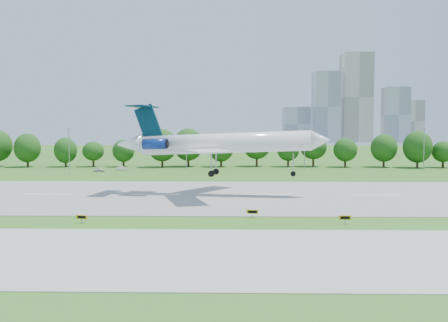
% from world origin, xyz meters
% --- Properties ---
extents(ground, '(600.00, 600.00, 0.00)m').
position_xyz_m(ground, '(0.00, 0.00, 0.00)').
color(ground, '#315A17').
rests_on(ground, ground).
extents(runway, '(400.00, 45.00, 0.08)m').
position_xyz_m(runway, '(0.00, 25.00, 0.04)').
color(runway, gray).
rests_on(runway, ground).
extents(taxiway, '(400.00, 23.00, 0.08)m').
position_xyz_m(taxiway, '(0.00, -18.00, 0.04)').
color(taxiway, '#ADADA8').
rests_on(taxiway, ground).
extents(tree_line, '(288.40, 8.40, 10.40)m').
position_xyz_m(tree_line, '(0.00, 92.00, 6.19)').
color(tree_line, '#382314').
rests_on(tree_line, ground).
extents(light_poles, '(175.90, 0.25, 12.19)m').
position_xyz_m(light_poles, '(-2.50, 82.00, 6.34)').
color(light_poles, gray).
rests_on(light_poles, ground).
extents(skyline, '(127.00, 52.00, 80.00)m').
position_xyz_m(skyline, '(100.16, 390.61, 30.46)').
color(skyline, '#B2B2B7').
rests_on(skyline, ground).
extents(airliner, '(39.36, 28.42, 13.23)m').
position_xyz_m(airliner, '(-9.34, 25.29, 9.59)').
color(airliner, white).
rests_on(airliner, ground).
extents(taxi_sign_left, '(1.52, 0.46, 1.07)m').
position_xyz_m(taxi_sign_left, '(-25.27, -2.51, 0.79)').
color(taxi_sign_left, gray).
rests_on(taxi_sign_left, ground).
extents(taxi_sign_centre, '(1.61, 0.44, 1.13)m').
position_xyz_m(taxi_sign_centre, '(-3.22, 1.77, 0.83)').
color(taxi_sign_centre, gray).
rests_on(taxi_sign_centre, ground).
extents(taxi_sign_right, '(1.57, 0.25, 1.10)m').
position_xyz_m(taxi_sign_right, '(8.42, -2.34, 0.81)').
color(taxi_sign_right, gray).
rests_on(taxi_sign_right, ground).
extents(service_vehicle_a, '(3.87, 2.41, 1.20)m').
position_xyz_m(service_vehicle_a, '(-38.25, 78.31, 0.60)').
color(service_vehicle_a, silver).
rests_on(service_vehicle_a, ground).
extents(service_vehicle_b, '(3.17, 1.30, 1.08)m').
position_xyz_m(service_vehicle_b, '(-43.84, 73.69, 0.54)').
color(service_vehicle_b, silver).
rests_on(service_vehicle_b, ground).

